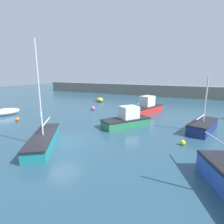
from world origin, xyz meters
TOP-DOWN VIEW (x-y plane):
  - ground_plane at (0.00, 0.00)m, footprint 120.00×120.00m
  - harbor_breakwater at (0.00, 31.26)m, footprint 61.87×2.86m
  - sailboat_twin_hulled at (9.27, 7.64)m, footprint 2.57×4.61m
  - motorboat_with_cabin at (2.66, 6.11)m, footprint 4.20×4.93m
  - motorboat_grey_hull at (2.66, 12.50)m, footprint 3.52×5.95m
  - sailboat_tall_mast at (-0.79, -1.00)m, footprint 4.46×5.41m
  - dinghy_near_pier at (-7.47, 17.94)m, footprint 2.23×2.30m
  - rowboat_blue_near at (-12.25, 3.55)m, footprint 2.03×3.27m
  - mooring_buoy_pink at (-4.44, 11.04)m, footprint 0.53×0.53m
  - mooring_buoy_white at (0.33, 16.85)m, footprint 0.49×0.49m
  - mooring_buoy_yellow at (8.02, 3.61)m, footprint 0.38×0.38m
  - mooring_buoy_orange at (-8.58, 2.43)m, footprint 0.40×0.40m

SIDE VIEW (x-z plane):
  - ground_plane at x=0.00m, z-range -0.20..0.00m
  - mooring_buoy_yellow at x=8.02m, z-range 0.00..0.38m
  - mooring_buoy_orange at x=-8.58m, z-range 0.00..0.40m
  - mooring_buoy_white at x=0.33m, z-range 0.00..0.49m
  - mooring_buoy_pink at x=-4.44m, z-range 0.00..0.53m
  - dinghy_near_pier at x=-7.47m, z-range 0.00..0.71m
  - rowboat_blue_near at x=-12.25m, z-range 0.00..0.87m
  - sailboat_tall_mast at x=-0.79m, z-range -3.15..4.07m
  - sailboat_twin_hulled at x=9.27m, z-range -1.89..2.88m
  - motorboat_with_cabin at x=2.66m, z-range -0.31..1.65m
  - motorboat_grey_hull at x=2.66m, z-range -0.37..1.83m
  - harbor_breakwater at x=0.00m, z-range 0.00..2.46m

